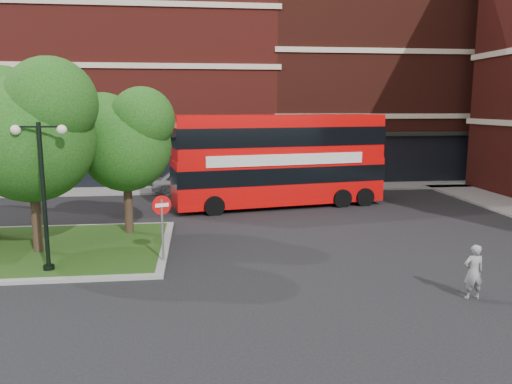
{
  "coord_description": "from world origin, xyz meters",
  "views": [
    {
      "loc": [
        -0.55,
        -16.35,
        5.49
      ],
      "look_at": [
        1.84,
        3.75,
        2.0
      ],
      "focal_mm": 35.0,
      "sensor_mm": 36.0,
      "label": 1
    }
  ],
  "objects": [
    {
      "name": "ground",
      "position": [
        0.0,
        0.0,
        0.0
      ],
      "size": [
        120.0,
        120.0,
        0.0
      ],
      "primitive_type": "plane",
      "color": "black",
      "rests_on": "ground"
    },
    {
      "name": "pavement_far",
      "position": [
        0.0,
        16.5,
        0.06
      ],
      "size": [
        44.0,
        3.0,
        0.12
      ],
      "primitive_type": "cube",
      "color": "slate",
      "rests_on": "ground"
    },
    {
      "name": "terrace_far_left",
      "position": [
        -8.0,
        24.0,
        7.0
      ],
      "size": [
        26.0,
        12.0,
        14.0
      ],
      "primitive_type": "cube",
      "color": "maroon",
      "rests_on": "ground"
    },
    {
      "name": "terrace_far_right",
      "position": [
        14.0,
        24.0,
        8.0
      ],
      "size": [
        18.0,
        12.0,
        16.0
      ],
      "primitive_type": "cube",
      "color": "#471911",
      "rests_on": "ground"
    },
    {
      "name": "traffic_island",
      "position": [
        -8.0,
        3.0,
        0.07
      ],
      "size": [
        12.6,
        7.6,
        0.15
      ],
      "color": "gray",
      "rests_on": "ground"
    },
    {
      "name": "tree_island_west",
      "position": [
        -6.6,
        2.58,
        4.79
      ],
      "size": [
        5.4,
        4.71,
        7.21
      ],
      "color": "#2D2116",
      "rests_on": "ground"
    },
    {
      "name": "tree_island_east",
      "position": [
        -3.58,
        5.06,
        4.24
      ],
      "size": [
        4.46,
        3.9,
        6.29
      ],
      "color": "#2D2116",
      "rests_on": "ground"
    },
    {
      "name": "lamp_island",
      "position": [
        -5.5,
        0.2,
        2.83
      ],
      "size": [
        1.72,
        0.36,
        5.0
      ],
      "color": "black",
      "rests_on": "ground"
    },
    {
      "name": "lamp_far_left",
      "position": [
        2.0,
        14.5,
        2.83
      ],
      "size": [
        1.72,
        0.36,
        5.0
      ],
      "color": "black",
      "rests_on": "ground"
    },
    {
      "name": "lamp_far_right",
      "position": [
        10.0,
        14.5,
        2.83
      ],
      "size": [
        1.72,
        0.36,
        5.0
      ],
      "color": "black",
      "rests_on": "ground"
    },
    {
      "name": "bus",
      "position": [
        3.92,
        10.56,
        2.9
      ],
      "size": [
        11.86,
        4.63,
        4.42
      ],
      "rotation": [
        0.0,
        0.0,
        0.18
      ],
      "color": "red",
      "rests_on": "ground"
    },
    {
      "name": "woman",
      "position": [
        7.27,
        -3.5,
        0.81
      ],
      "size": [
        0.59,
        0.39,
        1.61
      ],
      "primitive_type": "imported",
      "rotation": [
        0.0,
        0.0,
        3.14
      ],
      "color": "gray",
      "rests_on": "ground"
    },
    {
      "name": "car_silver",
      "position": [
        -1.11,
        15.27,
        0.78
      ],
      "size": [
        4.64,
        2.07,
        1.55
      ],
      "primitive_type": "imported",
      "rotation": [
        0.0,
        0.0,
        1.52
      ],
      "color": "#B6B8BE",
      "rests_on": "ground"
    },
    {
      "name": "car_white",
      "position": [
        3.63,
        16.0,
        0.61
      ],
      "size": [
        3.76,
        1.42,
        1.23
      ],
      "primitive_type": "imported",
      "rotation": [
        0.0,
        0.0,
        1.6
      ],
      "color": "white",
      "rests_on": "ground"
    },
    {
      "name": "no_entry_sign",
      "position": [
        -1.8,
        0.85,
        1.75
      ],
      "size": [
        0.65,
        0.3,
        2.45
      ],
      "rotation": [
        0.0,
        0.0,
        0.38
      ],
      "color": "slate",
      "rests_on": "ground"
    }
  ]
}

